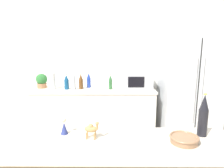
# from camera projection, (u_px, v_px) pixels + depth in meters

# --- Properties ---
(wall_back) EXTENTS (8.00, 0.06, 2.55)m
(wall_back) POSITION_uv_depth(u_px,v_px,m) (111.00, 65.00, 3.68)
(wall_back) COLOR white
(wall_back) RESTS_ON ground_plane
(back_counter) EXTENTS (2.07, 0.63, 0.90)m
(back_counter) POSITION_uv_depth(u_px,v_px,m) (94.00, 113.00, 3.51)
(back_counter) COLOR silver
(back_counter) RESTS_ON ground_plane
(refrigerator) EXTENTS (0.88, 0.76, 1.77)m
(refrigerator) POSITION_uv_depth(u_px,v_px,m) (188.00, 90.00, 3.34)
(refrigerator) COLOR silver
(refrigerator) RESTS_ON ground_plane
(potted_plant) EXTENTS (0.19, 0.19, 0.25)m
(potted_plant) POSITION_uv_depth(u_px,v_px,m) (42.00, 81.00, 3.43)
(potted_plant) COLOR #9E6B47
(potted_plant) RESTS_ON back_counter
(paper_towel_roll) EXTENTS (0.12, 0.12, 0.28)m
(paper_towel_roll) POSITION_uv_depth(u_px,v_px,m) (52.00, 81.00, 3.33)
(paper_towel_roll) COLOR white
(paper_towel_roll) RESTS_ON back_counter
(microwave) EXTENTS (0.48, 0.37, 0.28)m
(microwave) POSITION_uv_depth(u_px,v_px,m) (137.00, 80.00, 3.41)
(microwave) COLOR #B2B5BA
(microwave) RESTS_ON back_counter
(back_bottle_0) EXTENTS (0.07, 0.07, 0.26)m
(back_bottle_0) POSITION_uv_depth(u_px,v_px,m) (89.00, 80.00, 3.47)
(back_bottle_0) COLOR navy
(back_bottle_0) RESTS_ON back_counter
(back_bottle_1) EXTENTS (0.08, 0.08, 0.25)m
(back_bottle_1) POSITION_uv_depth(u_px,v_px,m) (66.00, 82.00, 3.34)
(back_bottle_1) COLOR navy
(back_bottle_1) RESTS_ON back_counter
(back_bottle_2) EXTENTS (0.06, 0.06, 0.25)m
(back_bottle_2) POSITION_uv_depth(u_px,v_px,m) (110.00, 82.00, 3.35)
(back_bottle_2) COLOR #2D6033
(back_bottle_2) RESTS_ON back_counter
(back_bottle_3) EXTENTS (0.07, 0.07, 0.26)m
(back_bottle_3) POSITION_uv_depth(u_px,v_px,m) (81.00, 82.00, 3.36)
(back_bottle_3) COLOR brown
(back_bottle_3) RESTS_ON back_counter
(back_bottle_4) EXTENTS (0.06, 0.06, 0.31)m
(back_bottle_4) POSITION_uv_depth(u_px,v_px,m) (74.00, 81.00, 3.31)
(back_bottle_4) COLOR #B2B7BC
(back_bottle_4) RESTS_ON back_counter
(wine_bottle) EXTENTS (0.07, 0.07, 0.34)m
(wine_bottle) POSITION_uv_depth(u_px,v_px,m) (203.00, 116.00, 1.57)
(wine_bottle) COLOR black
(wine_bottle) RESTS_ON bar_counter
(fruit_bowl) EXTENTS (0.22, 0.22, 0.05)m
(fruit_bowl) POSITION_uv_depth(u_px,v_px,m) (184.00, 139.00, 1.48)
(fruit_bowl) COLOR #8C6647
(fruit_bowl) RESTS_ON bar_counter
(camel_figurine) EXTENTS (0.12, 0.07, 0.14)m
(camel_figurine) POSITION_uv_depth(u_px,v_px,m) (91.00, 129.00, 1.53)
(camel_figurine) COLOR #A87F4C
(camel_figurine) RESTS_ON bar_counter
(wise_man_figurine_blue) EXTENTS (0.06, 0.06, 0.14)m
(wise_man_figurine_blue) POSITION_uv_depth(u_px,v_px,m) (64.00, 127.00, 1.62)
(wise_man_figurine_blue) COLOR navy
(wise_man_figurine_blue) RESTS_ON bar_counter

